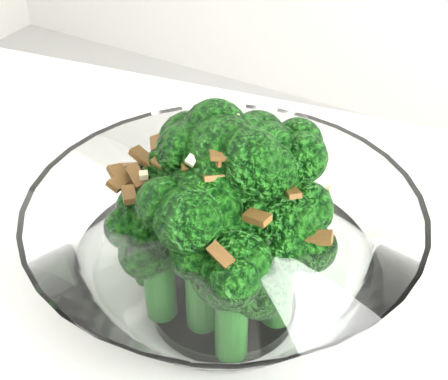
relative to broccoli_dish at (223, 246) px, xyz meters
The scene contains 1 object.
broccoli_dish is the anchor object (origin of this frame).
Camera 1 is at (0.19, -0.08, 1.08)m, focal length 55.00 mm.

